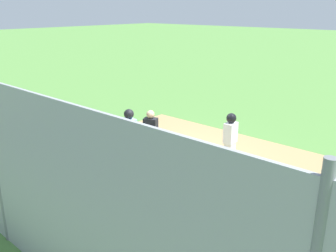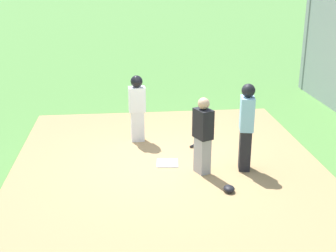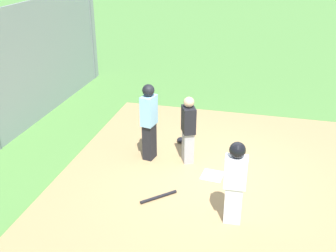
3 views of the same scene
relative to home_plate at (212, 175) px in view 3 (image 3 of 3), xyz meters
name	(u,v)px [view 3 (image 3 of 3)]	position (x,y,z in m)	size (l,w,h in m)	color
ground_plane	(212,177)	(0.00, 0.00, -0.04)	(140.00, 140.00, 0.00)	#51843D
dirt_infield	(212,176)	(0.00, 0.00, -0.03)	(7.20, 6.40, 0.03)	#A88456
home_plate	(212,175)	(0.00, 0.00, 0.00)	(0.44, 0.44, 0.02)	white
catcher	(188,129)	(-0.50, -0.64, 0.79)	(0.45, 0.39, 1.55)	#9E9EA3
umpire	(149,120)	(-0.43, -1.52, 0.93)	(0.42, 0.32, 1.78)	black
runner	(235,178)	(1.41, 0.56, 0.88)	(0.28, 0.39, 1.57)	silver
baseball_bat	(159,197)	(1.07, -0.90, 0.02)	(0.06, 0.06, 0.79)	black
catcher_mask	(181,140)	(-1.38, -0.99, 0.05)	(0.24, 0.20, 0.12)	black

